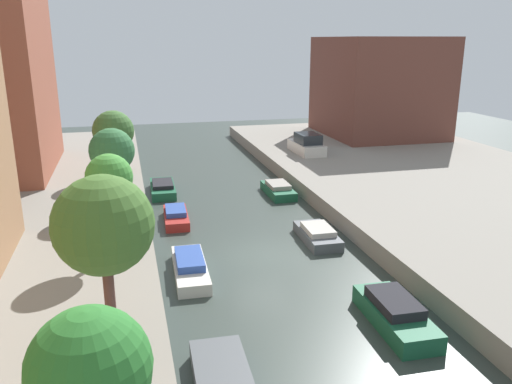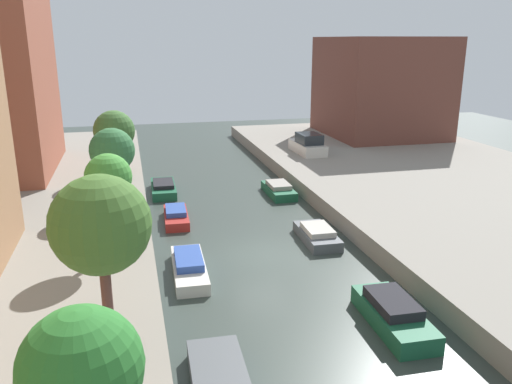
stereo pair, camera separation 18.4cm
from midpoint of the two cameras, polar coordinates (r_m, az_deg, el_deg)
ground_plane at (r=25.04m, az=0.61°, el=-6.94°), size 84.00×84.00×0.00m
low_block_right at (r=51.93m, az=13.67°, el=11.23°), size 10.00×11.19×9.20m
street_tree_0 at (r=9.04m, az=-18.10°, el=-18.29°), size 1.99×1.99×4.98m
street_tree_1 at (r=15.44m, az=-16.47°, el=-3.58°), size 2.93×2.93×5.33m
street_tree_2 at (r=22.35m, az=-15.76°, el=1.48°), size 1.96×1.96×4.45m
street_tree_3 at (r=29.05m, az=-15.43°, el=4.41°), size 2.44×2.44×4.41m
street_tree_4 at (r=35.59m, az=-15.25°, el=6.51°), size 2.71×2.71×4.51m
parked_car at (r=42.55m, az=5.90°, el=5.20°), size 2.00×4.26×1.66m
moored_boat_left_2 at (r=23.09m, az=-7.16°, el=-8.20°), size 1.54×4.43×0.86m
moored_boat_left_3 at (r=29.64m, az=-8.64°, el=-2.65°), size 1.46×3.59×0.79m
moored_boat_left_4 at (r=35.29m, az=-10.04°, el=0.45°), size 1.67×4.21×0.83m
moored_boat_right_2 at (r=19.73m, az=15.19°, el=-12.92°), size 1.70×4.20×1.07m
moored_boat_right_3 at (r=26.75m, az=6.96°, el=-4.70°), size 1.64×3.62×0.80m
moored_boat_right_4 at (r=34.39m, az=2.68°, el=0.26°), size 1.52×3.71×0.83m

